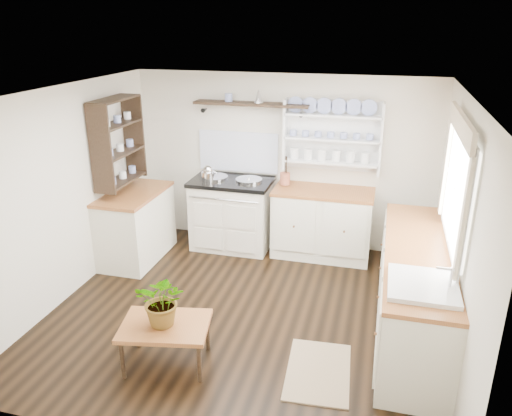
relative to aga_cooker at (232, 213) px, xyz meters
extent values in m
cube|color=black|center=(0.61, -1.57, -0.48)|extent=(4.00, 3.80, 0.01)
cube|color=silver|center=(0.61, 0.33, 0.67)|extent=(4.00, 0.02, 2.30)
cube|color=silver|center=(2.61, -1.57, 0.67)|extent=(0.02, 3.80, 2.30)
cube|color=silver|center=(-1.39, -1.57, 0.67)|extent=(0.02, 3.80, 2.30)
cube|color=white|center=(0.61, -1.57, 1.82)|extent=(4.00, 3.80, 0.01)
cube|color=white|center=(2.57, -1.42, 1.02)|extent=(0.04, 1.40, 1.00)
cube|color=white|center=(2.55, -1.42, 1.02)|extent=(0.02, 1.50, 1.10)
cube|color=beige|center=(2.53, -1.42, 1.60)|extent=(0.04, 1.55, 0.18)
cube|color=silver|center=(0.00, 0.00, -0.03)|extent=(1.02, 0.67, 0.90)
cube|color=black|center=(0.00, 0.00, 0.44)|extent=(1.06, 0.71, 0.05)
cylinder|color=silver|center=(-0.24, 0.00, 0.48)|extent=(0.35, 0.35, 0.03)
cylinder|color=silver|center=(0.24, 0.00, 0.48)|extent=(0.35, 0.35, 0.03)
cylinder|color=silver|center=(0.00, -0.37, 0.31)|extent=(0.92, 0.02, 0.02)
cube|color=#EFE9CE|center=(1.21, 0.03, -0.04)|extent=(1.25, 0.60, 0.88)
cube|color=brown|center=(1.21, 0.03, 0.40)|extent=(1.27, 0.63, 0.04)
cube|color=#EFE9CE|center=(2.31, -1.47, -0.04)|extent=(0.60, 2.40, 0.88)
cube|color=brown|center=(2.31, -1.47, 0.40)|extent=(0.62, 2.43, 0.04)
cube|color=white|center=(2.31, -2.22, 0.32)|extent=(0.55, 0.60, 0.28)
cylinder|color=silver|center=(2.51, -2.22, 0.52)|extent=(0.02, 0.02, 0.22)
cube|color=#EFE9CE|center=(-1.09, -0.67, -0.04)|extent=(0.60, 1.10, 0.88)
cube|color=brown|center=(-1.09, -0.67, 0.40)|extent=(0.62, 1.13, 0.04)
cube|color=white|center=(1.26, 0.31, 1.07)|extent=(1.20, 0.03, 0.90)
cube|color=white|center=(1.26, 0.22, 1.07)|extent=(1.20, 0.22, 0.02)
cylinder|color=navy|center=(1.26, 0.23, 1.34)|extent=(0.20, 0.02, 0.20)
cube|color=black|center=(0.21, 0.20, 1.44)|extent=(1.50, 0.24, 0.04)
cone|color=black|center=(-0.44, 0.27, 1.33)|extent=(0.06, 0.20, 0.06)
cone|color=black|center=(0.86, 0.27, 1.33)|extent=(0.06, 0.20, 0.06)
cube|color=black|center=(-1.23, -0.67, 1.07)|extent=(0.28, 0.80, 1.05)
cylinder|color=#A1543B|center=(0.69, 0.11, 0.50)|extent=(0.13, 0.13, 0.15)
cube|color=brown|center=(0.18, -2.57, -0.09)|extent=(0.86, 0.69, 0.04)
cylinder|color=black|center=(-0.10, -2.86, -0.29)|extent=(0.04, 0.04, 0.38)
cylinder|color=black|center=(-0.19, -2.42, -0.29)|extent=(0.04, 0.04, 0.38)
cylinder|color=black|center=(0.55, -2.73, -0.29)|extent=(0.04, 0.04, 0.38)
cylinder|color=black|center=(0.47, -2.29, -0.29)|extent=(0.04, 0.04, 0.38)
imported|color=#3F7233|center=(0.18, -2.57, 0.17)|extent=(0.45, 0.40, 0.48)
cube|color=brown|center=(1.53, -2.35, -0.48)|extent=(0.60, 0.88, 0.02)
camera|label=1|loc=(1.92, -5.99, 2.45)|focal=35.00mm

